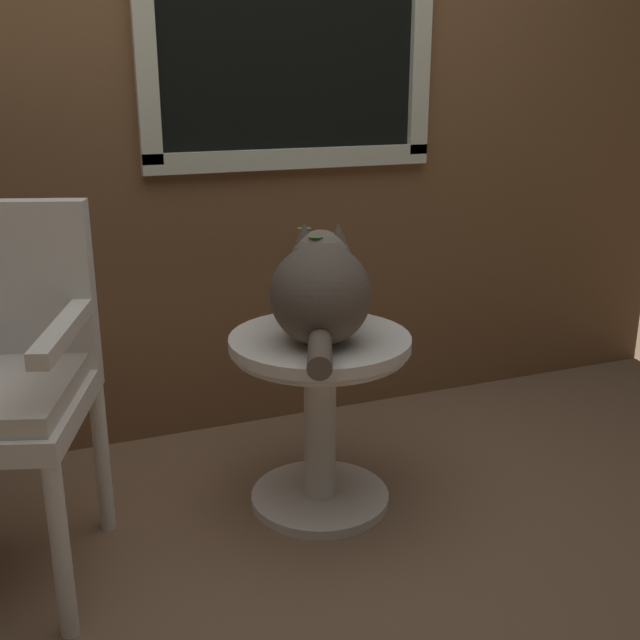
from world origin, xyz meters
The scene contains 5 objects.
ground_plane centered at (0.00, 0.00, 0.00)m, with size 6.00×6.00×0.00m, color #7F6047.
back_wall centered at (0.01, 0.77, 1.30)m, with size 4.00×0.07×2.60m.
wicker_side_table centered at (0.15, 0.11, 0.37)m, with size 0.54×0.54×0.55m.
cat centered at (0.14, 0.09, 0.70)m, with size 0.38×0.62×0.31m.
pewter_vase_with_ivy centered at (0.17, 0.24, 0.64)m, with size 0.11×0.13×0.29m.
Camera 1 is at (-0.64, -1.87, 1.28)m, focal length 43.30 mm.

